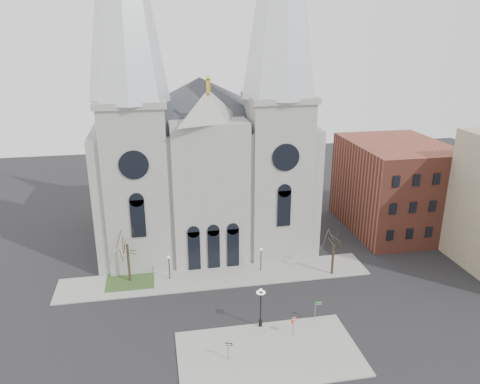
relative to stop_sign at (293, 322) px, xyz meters
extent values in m
plane|color=black|center=(-6.15, 2.68, -1.72)|extent=(160.00, 160.00, 0.00)
cube|color=gray|center=(-3.15, -2.32, -1.65)|extent=(18.00, 10.00, 0.14)
cube|color=gray|center=(-6.15, 13.68, -1.65)|extent=(40.00, 6.00, 0.14)
cube|color=#2C441D|center=(-17.15, 14.68, -1.63)|extent=(6.00, 5.00, 0.18)
cube|color=gray|center=(-6.15, 28.68, 7.28)|extent=(30.00, 24.00, 18.00)
pyramid|color=#2D3035|center=(-6.15, 28.68, 22.28)|extent=(33.00, 26.40, 6.00)
cube|color=gray|center=(-15.65, 20.18, 9.28)|extent=(8.00, 8.00, 22.00)
cylinder|color=black|center=(-15.65, 16.13, 13.28)|extent=(3.60, 0.30, 3.60)
cube|color=gray|center=(3.35, 20.18, 9.28)|extent=(8.00, 8.00, 22.00)
cylinder|color=black|center=(3.35, 16.13, 13.28)|extent=(3.60, 0.30, 3.60)
cube|color=gray|center=(-6.15, 18.68, 8.03)|extent=(10.00, 5.00, 19.50)
pyramid|color=gray|center=(-6.15, 18.68, 19.78)|extent=(11.00, 5.00, 4.00)
cube|color=brown|center=(23.85, 24.68, 5.28)|extent=(14.00, 18.00, 14.00)
cylinder|color=black|center=(-17.15, 14.68, 0.90)|extent=(0.32, 0.32, 5.25)
cylinder|color=black|center=(8.85, 11.68, 0.38)|extent=(0.32, 0.32, 4.20)
cylinder|color=black|center=(-12.15, 14.18, -0.08)|extent=(0.12, 0.12, 3.00)
sphere|color=white|center=(-12.15, 14.18, 1.52)|extent=(0.32, 0.32, 0.32)
cylinder|color=black|center=(-0.15, 14.18, -0.08)|extent=(0.12, 0.12, 3.00)
sphere|color=white|center=(-0.15, 14.18, 1.52)|extent=(0.32, 0.32, 0.32)
cylinder|color=slate|center=(0.00, 0.00, -0.52)|extent=(0.08, 0.08, 2.12)
cylinder|color=#B6270C|center=(0.00, 0.00, 0.21)|extent=(0.74, 0.06, 0.74)
cylinder|color=white|center=(0.00, 0.00, 0.21)|extent=(0.79, 0.05, 0.79)
cube|color=white|center=(0.00, 0.00, 0.33)|extent=(0.41, 0.03, 0.09)
cube|color=white|center=(0.00, 0.00, 0.09)|extent=(0.46, 0.04, 0.09)
cylinder|color=black|center=(-2.99, 2.18, 0.45)|extent=(0.14, 0.14, 4.06)
cylinder|color=black|center=(-2.99, 2.18, -1.23)|extent=(0.39, 0.39, 0.71)
sphere|color=white|center=(-2.99, 2.18, 2.87)|extent=(0.28, 0.28, 0.28)
cylinder|color=slate|center=(-7.27, -2.45, -0.61)|extent=(0.08, 0.08, 1.96)
cube|color=black|center=(-7.27, -2.45, 0.14)|extent=(0.83, 0.30, 0.28)
cylinder|color=slate|center=(3.15, 2.18, -0.40)|extent=(0.10, 0.10, 2.36)
cube|color=#0D5F18|center=(3.53, 2.16, 0.62)|extent=(0.67, 0.07, 0.16)
cube|color=#0D5F18|center=(3.53, 2.16, 0.40)|extent=(0.67, 0.07, 0.16)
camera|label=1|loc=(-13.11, -39.60, 28.76)|focal=35.00mm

